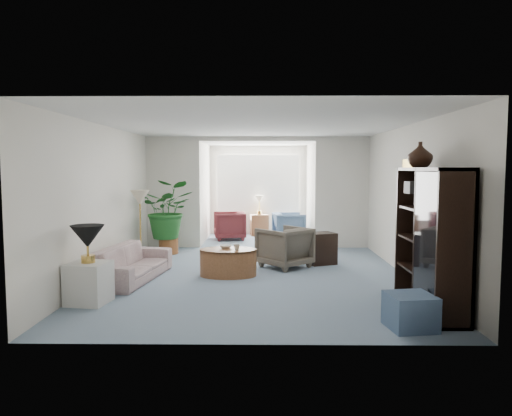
{
  "coord_description": "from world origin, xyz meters",
  "views": [
    {
      "loc": [
        0.11,
        -7.75,
        1.8
      ],
      "look_at": [
        0.0,
        0.6,
        1.1
      ],
      "focal_mm": 33.65,
      "sensor_mm": 36.0,
      "label": 1
    }
  ],
  "objects_px": {
    "sofa": "(131,263)",
    "coffee_bowl": "(226,247)",
    "cabinet_urn": "(420,155)",
    "table_lamp": "(87,236)",
    "side_table_dark": "(321,248)",
    "sunroom_chair_blue": "(289,226)",
    "sunroom_table": "(259,225)",
    "coffee_cup": "(237,247)",
    "framed_picture": "(410,174)",
    "end_table": "(89,283)",
    "plant_pot": "(169,246)",
    "floor_lamp": "(140,198)",
    "entertainment_cabinet": "(431,239)",
    "wingback_chair": "(285,247)",
    "sunroom_chair_maroon": "(229,226)",
    "coffee_table": "(228,262)",
    "ottoman": "(410,311)"
  },
  "relations": [
    {
      "from": "coffee_table",
      "to": "side_table_dark",
      "type": "relative_size",
      "value": 1.61
    },
    {
      "from": "coffee_bowl",
      "to": "cabinet_urn",
      "type": "height_order",
      "value": "cabinet_urn"
    },
    {
      "from": "sunroom_table",
      "to": "cabinet_urn",
      "type": "bearing_deg",
      "value": -70.54
    },
    {
      "from": "cabinet_urn",
      "to": "sunroom_chair_blue",
      "type": "relative_size",
      "value": 0.46
    },
    {
      "from": "sunroom_table",
      "to": "wingback_chair",
      "type": "bearing_deg",
      "value": -83.3
    },
    {
      "from": "entertainment_cabinet",
      "to": "sunroom_table",
      "type": "bearing_deg",
      "value": 108.11
    },
    {
      "from": "end_table",
      "to": "coffee_bowl",
      "type": "height_order",
      "value": "end_table"
    },
    {
      "from": "coffee_bowl",
      "to": "wingback_chair",
      "type": "xyz_separation_m",
      "value": [
        1.02,
        0.62,
        -0.11
      ]
    },
    {
      "from": "sunroom_chair_maroon",
      "to": "coffee_bowl",
      "type": "bearing_deg",
      "value": -5.71
    },
    {
      "from": "floor_lamp",
      "to": "coffee_bowl",
      "type": "height_order",
      "value": "floor_lamp"
    },
    {
      "from": "plant_pot",
      "to": "framed_picture",
      "type": "bearing_deg",
      "value": -28.09
    },
    {
      "from": "sofa",
      "to": "coffee_cup",
      "type": "bearing_deg",
      "value": -75.03
    },
    {
      "from": "sofa",
      "to": "coffee_table",
      "type": "bearing_deg",
      "value": -70.73
    },
    {
      "from": "end_table",
      "to": "entertainment_cabinet",
      "type": "xyz_separation_m",
      "value": [
        4.43,
        -0.23,
        0.63
      ]
    },
    {
      "from": "sofa",
      "to": "coffee_bowl",
      "type": "height_order",
      "value": "sofa"
    },
    {
      "from": "sunroom_chair_blue",
      "to": "side_table_dark",
      "type": "bearing_deg",
      "value": 179.34
    },
    {
      "from": "end_table",
      "to": "cabinet_urn",
      "type": "bearing_deg",
      "value": 3.43
    },
    {
      "from": "table_lamp",
      "to": "wingback_chair",
      "type": "distance_m",
      "value": 3.65
    },
    {
      "from": "sofa",
      "to": "sunroom_table",
      "type": "relative_size",
      "value": 3.34
    },
    {
      "from": "floor_lamp",
      "to": "side_table_dark",
      "type": "bearing_deg",
      "value": 0.82
    },
    {
      "from": "framed_picture",
      "to": "sunroom_table",
      "type": "relative_size",
      "value": 0.89
    },
    {
      "from": "sunroom_table",
      "to": "table_lamp",
      "type": "bearing_deg",
      "value": -108.96
    },
    {
      "from": "coffee_table",
      "to": "coffee_cup",
      "type": "relative_size",
      "value": 9.19
    },
    {
      "from": "cabinet_urn",
      "to": "coffee_cup",
      "type": "bearing_deg",
      "value": 153.03
    },
    {
      "from": "framed_picture",
      "to": "sofa",
      "type": "distance_m",
      "value": 4.68
    },
    {
      "from": "table_lamp",
      "to": "coffee_bowl",
      "type": "distance_m",
      "value": 2.47
    },
    {
      "from": "sunroom_chair_maroon",
      "to": "plant_pot",
      "type": "bearing_deg",
      "value": -38.36
    },
    {
      "from": "end_table",
      "to": "table_lamp",
      "type": "xyz_separation_m",
      "value": [
        0.0,
        0.0,
        0.62
      ]
    },
    {
      "from": "entertainment_cabinet",
      "to": "plant_pot",
      "type": "relative_size",
      "value": 4.51
    },
    {
      "from": "coffee_cup",
      "to": "side_table_dark",
      "type": "relative_size",
      "value": 0.18
    },
    {
      "from": "floor_lamp",
      "to": "coffee_bowl",
      "type": "relative_size",
      "value": 1.69
    },
    {
      "from": "floor_lamp",
      "to": "plant_pot",
      "type": "height_order",
      "value": "floor_lamp"
    },
    {
      "from": "floor_lamp",
      "to": "cabinet_urn",
      "type": "height_order",
      "value": "cabinet_urn"
    },
    {
      "from": "table_lamp",
      "to": "side_table_dark",
      "type": "relative_size",
      "value": 0.75
    },
    {
      "from": "framed_picture",
      "to": "sunroom_chair_blue",
      "type": "distance_m",
      "value": 4.83
    },
    {
      "from": "table_lamp",
      "to": "sunroom_chair_maroon",
      "type": "xyz_separation_m",
      "value": [
        1.48,
        5.74,
        -0.55
      ]
    },
    {
      "from": "coffee_cup",
      "to": "entertainment_cabinet",
      "type": "distance_m",
      "value": 3.13
    },
    {
      "from": "table_lamp",
      "to": "entertainment_cabinet",
      "type": "bearing_deg",
      "value": -3.03
    },
    {
      "from": "sunroom_chair_blue",
      "to": "sunroom_chair_maroon",
      "type": "bearing_deg",
      "value": 81.29
    },
    {
      "from": "framed_picture",
      "to": "floor_lamp",
      "type": "bearing_deg",
      "value": 165.35
    },
    {
      "from": "plant_pot",
      "to": "coffee_cup",
      "type": "bearing_deg",
      "value": -54.39
    },
    {
      "from": "table_lamp",
      "to": "sunroom_table",
      "type": "distance_m",
      "value": 6.89
    },
    {
      "from": "cabinet_urn",
      "to": "table_lamp",
      "type": "bearing_deg",
      "value": -176.57
    },
    {
      "from": "floor_lamp",
      "to": "framed_picture",
      "type": "bearing_deg",
      "value": -14.65
    },
    {
      "from": "coffee_table",
      "to": "ottoman",
      "type": "bearing_deg",
      "value": -49.58
    },
    {
      "from": "side_table_dark",
      "to": "plant_pot",
      "type": "bearing_deg",
      "value": 161.17
    },
    {
      "from": "end_table",
      "to": "coffee_cup",
      "type": "distance_m",
      "value": 2.46
    },
    {
      "from": "cabinet_urn",
      "to": "ottoman",
      "type": "xyz_separation_m",
      "value": [
        -0.46,
        -1.23,
        -1.78
      ]
    },
    {
      "from": "coffee_bowl",
      "to": "sunroom_table",
      "type": "distance_m",
      "value": 4.77
    },
    {
      "from": "sunroom_chair_blue",
      "to": "sunroom_table",
      "type": "xyz_separation_m",
      "value": [
        -0.75,
        0.75,
        -0.06
      ]
    }
  ]
}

